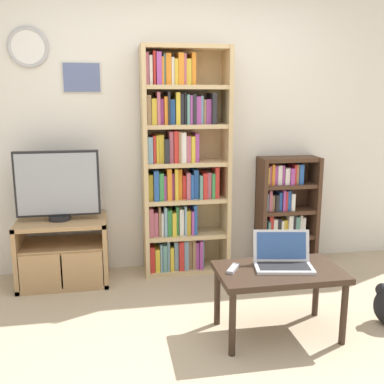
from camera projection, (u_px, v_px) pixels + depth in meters
ground_plane at (220, 362)px, 2.72m from camera, size 18.00×18.00×0.00m
wall_back at (177, 127)px, 4.10m from camera, size 6.17×0.09×2.60m
tv_stand at (63, 251)px, 3.84m from camera, size 0.75×0.48×0.56m
television at (58, 186)px, 3.73m from camera, size 0.69×0.18×0.59m
bookshelf_tall at (180, 165)px, 3.99m from camera, size 0.77×0.32×2.00m
bookshelf_short at (284, 212)px, 4.29m from camera, size 0.56×0.26×1.03m
coffee_table at (279, 278)px, 2.98m from camera, size 0.83×0.49×0.46m
laptop at (283, 258)px, 3.00m from camera, size 0.42×0.31×0.23m
remote_near_laptop at (233, 269)px, 2.95m from camera, size 0.12×0.16×0.02m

